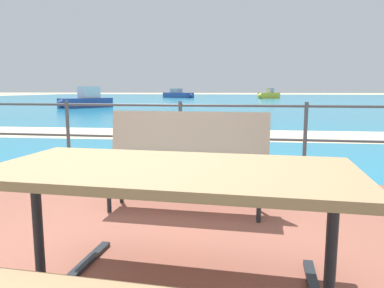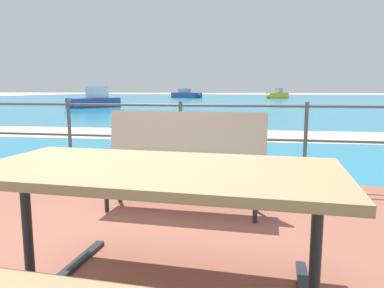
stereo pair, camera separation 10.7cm
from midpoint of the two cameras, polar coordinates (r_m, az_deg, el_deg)
patio_paving at (r=2.39m, az=-15.10°, el=-20.62°), size 6.40×5.20×0.06m
sea_water at (r=41.92m, az=7.99°, el=6.86°), size 90.00×90.00×0.01m
beach_strip at (r=9.54m, az=3.70°, el=1.44°), size 54.05×4.36×0.01m
picnic_table at (r=1.70m, az=-4.98°, el=-9.29°), size 1.72×1.61×0.78m
park_bench at (r=3.40m, az=-1.80°, el=-1.36°), size 1.53×0.47×0.92m
railing_fence at (r=4.45m, az=-2.52°, el=2.15°), size 5.94×0.04×0.98m
boat_near at (r=24.85m, az=-16.46°, el=6.57°), size 2.87×3.74×1.36m
boat_mid at (r=51.96m, az=-2.24°, el=7.75°), size 5.06×4.22×1.28m
boat_far at (r=48.78m, az=11.79°, el=7.51°), size 3.16×2.89×1.34m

